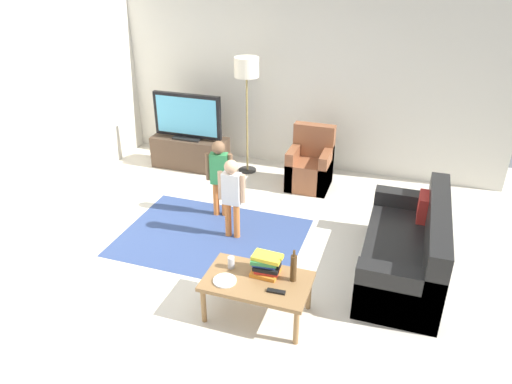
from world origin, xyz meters
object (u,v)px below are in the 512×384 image
(tv_stand, at_px, (190,153))
(armchair, at_px, (310,167))
(floor_lamp, at_px, (247,74))
(tv_remote, at_px, (276,291))
(tv, at_px, (187,117))
(bottle, at_px, (294,268))
(child_near_tv, at_px, (219,172))
(child_center, at_px, (232,192))
(couch, at_px, (411,252))
(book_stack, at_px, (266,264))
(plate, at_px, (225,281))
(coffee_table, at_px, (257,284))
(soda_can, at_px, (231,262))

(tv_stand, distance_m, armchair, 1.97)
(floor_lamp, height_order, tv_remote, floor_lamp)
(tv_stand, distance_m, tv, 0.60)
(tv_remote, bearing_deg, bottle, 62.76)
(floor_lamp, distance_m, tv_remote, 3.71)
(child_near_tv, xyz_separation_m, child_center, (0.34, -0.44, -0.02))
(couch, relative_size, child_near_tv, 1.71)
(book_stack, bearing_deg, child_center, 124.85)
(bottle, bearing_deg, book_stack, 176.30)
(floor_lamp, bearing_deg, tv_stand, -170.57)
(couch, bearing_deg, child_center, 176.96)
(couch, xyz_separation_m, bottle, (-1.03, -1.03, 0.27))
(armchair, xyz_separation_m, floor_lamp, (-1.05, 0.19, 1.25))
(child_center, xyz_separation_m, tv_remote, (0.95, -1.36, -0.19))
(tv, relative_size, plate, 5.00)
(tv_stand, distance_m, couch, 3.93)
(couch, height_order, coffee_table, couch)
(floor_lamp, relative_size, child_near_tv, 1.70)
(couch, xyz_separation_m, child_center, (-2.09, 0.11, 0.33))
(child_center, distance_m, plate, 1.45)
(child_near_tv, xyz_separation_m, coffee_table, (1.08, -1.69, -0.26))
(tv_stand, relative_size, child_center, 1.17)
(plate, bearing_deg, floor_lamp, 105.98)
(floor_lamp, distance_m, book_stack, 3.41)
(armchair, relative_size, bottle, 2.69)
(armchair, height_order, bottle, armchair)
(coffee_table, bearing_deg, soda_can, 161.57)
(coffee_table, relative_size, bottle, 2.99)
(couch, bearing_deg, bottle, -135.01)
(plate, bearing_deg, coffee_table, 23.22)
(book_stack, bearing_deg, couch, 37.91)
(child_near_tv, distance_m, book_stack, 1.93)
(tv, bearing_deg, plate, -59.00)
(tv, distance_m, book_stack, 3.58)
(child_near_tv, height_order, tv_remote, child_near_tv)
(book_stack, height_order, plate, book_stack)
(bottle, xyz_separation_m, soda_can, (-0.62, -0.00, -0.08))
(coffee_table, xyz_separation_m, book_stack, (0.05, 0.12, 0.16))
(book_stack, xyz_separation_m, bottle, (0.27, -0.02, 0.04))
(armchair, height_order, child_center, child_center)
(book_stack, relative_size, bottle, 0.91)
(tv, relative_size, tv_remote, 6.47)
(child_center, height_order, tv_remote, child_center)
(armchair, height_order, book_stack, armchair)
(child_center, xyz_separation_m, book_stack, (0.78, -1.13, -0.09))
(couch, distance_m, plate, 2.06)
(tv, relative_size, child_center, 1.08)
(couch, distance_m, coffee_table, 1.77)
(tv_stand, xyz_separation_m, coffee_table, (2.12, -2.97, 0.13))
(couch, bearing_deg, tv, 152.43)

